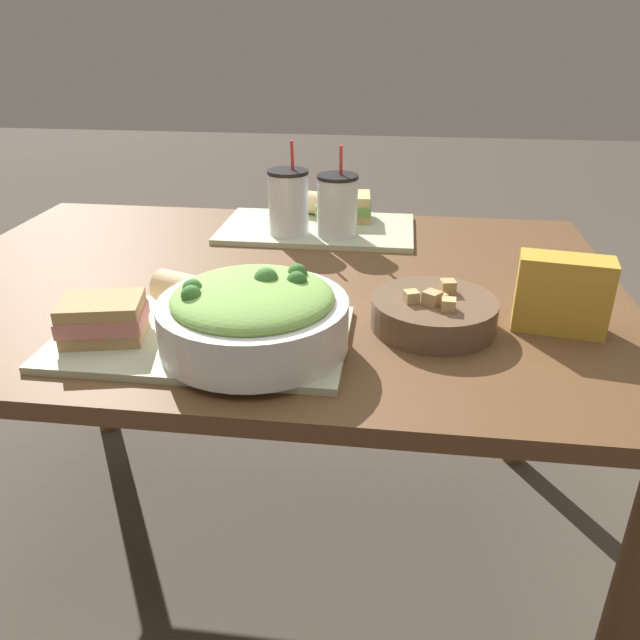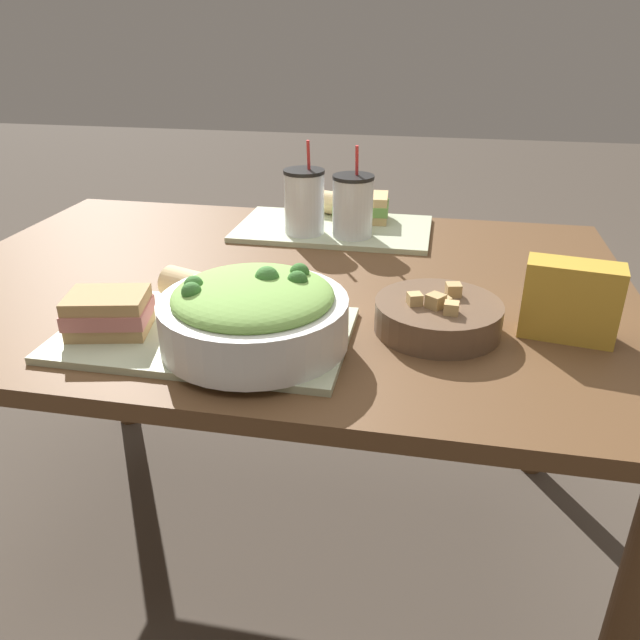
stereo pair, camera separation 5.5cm
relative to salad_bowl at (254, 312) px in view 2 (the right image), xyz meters
The scene contains 13 objects.
ground_plane 0.82m from the salad_bowl, 98.20° to the left, with size 12.00×12.00×0.00m, color #4C4238.
dining_table 0.33m from the salad_bowl, 98.20° to the left, with size 1.36×0.95×0.70m.
tray_near 0.11m from the salad_bowl, 166.42° to the left, with size 0.46×0.27×0.01m.
tray_far 0.61m from the salad_bowl, 88.58° to the left, with size 0.46×0.27×0.01m.
salad_bowl is the anchor object (origin of this frame).
soup_bowl 0.30m from the salad_bowl, 23.50° to the left, with size 0.20×0.20×0.07m.
sandwich_near 0.24m from the salad_bowl, behind, with size 0.14×0.12×0.06m.
baguette_near 0.19m from the salad_bowl, 139.02° to the left, with size 0.13×0.10×0.06m.
sandwich_far 0.68m from the salad_bowl, 83.92° to the left, with size 0.14×0.11×0.06m.
baguette_far 0.71m from the salad_bowl, 89.59° to the left, with size 0.13×0.09×0.06m.
drink_cup_dark 0.55m from the salad_bowl, 94.05° to the left, with size 0.09×0.09×0.21m.
drink_cup_red 0.55m from the salad_bowl, 82.82° to the left, with size 0.09×0.09×0.20m.
chip_bag 0.49m from the salad_bowl, 16.12° to the left, with size 0.15×0.08×0.12m.
Camera 2 is at (0.30, -1.11, 1.16)m, focal length 35.00 mm.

